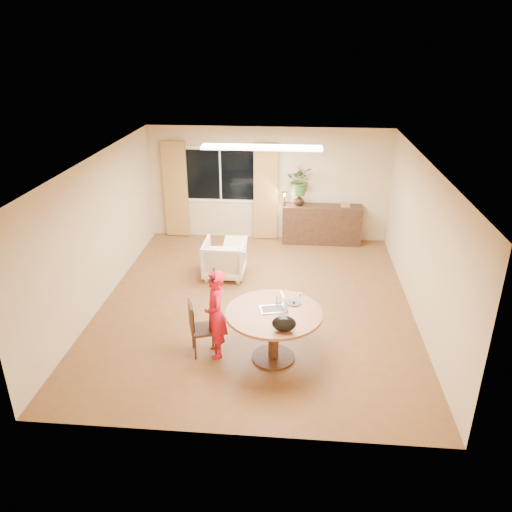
{
  "coord_description": "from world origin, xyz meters",
  "views": [
    {
      "loc": [
        0.68,
        -7.85,
        4.44
      ],
      "look_at": [
        0.02,
        -0.2,
        1.02
      ],
      "focal_mm": 35.0,
      "sensor_mm": 36.0,
      "label": 1
    }
  ],
  "objects_px": {
    "armchair": "(225,258)",
    "sideboard": "(322,224)",
    "dining_chair": "(204,328)",
    "dining_table": "(274,322)",
    "child": "(216,314)"
  },
  "relations": [
    {
      "from": "dining_table",
      "to": "dining_chair",
      "type": "xyz_separation_m",
      "value": [
        -1.05,
        0.07,
        -0.2
      ]
    },
    {
      "from": "dining_chair",
      "to": "child",
      "type": "height_order",
      "value": "child"
    },
    {
      "from": "dining_chair",
      "to": "armchair",
      "type": "height_order",
      "value": "dining_chair"
    },
    {
      "from": "armchair",
      "to": "dining_chair",
      "type": "bearing_deg",
      "value": 92.35
    },
    {
      "from": "dining_chair",
      "to": "dining_table",
      "type": "bearing_deg",
      "value": -21.53
    },
    {
      "from": "armchair",
      "to": "sideboard",
      "type": "relative_size",
      "value": 0.46
    },
    {
      "from": "dining_table",
      "to": "sideboard",
      "type": "relative_size",
      "value": 0.78
    },
    {
      "from": "dining_table",
      "to": "armchair",
      "type": "height_order",
      "value": "dining_table"
    },
    {
      "from": "dining_chair",
      "to": "armchair",
      "type": "bearing_deg",
      "value": 73.61
    },
    {
      "from": "child",
      "to": "armchair",
      "type": "xyz_separation_m",
      "value": [
        -0.26,
        2.67,
        -0.31
      ]
    },
    {
      "from": "child",
      "to": "armchair",
      "type": "height_order",
      "value": "child"
    },
    {
      "from": "dining_table",
      "to": "child",
      "type": "relative_size",
      "value": 1.03
    },
    {
      "from": "dining_chair",
      "to": "armchair",
      "type": "relative_size",
      "value": 1.04
    },
    {
      "from": "armchair",
      "to": "sideboard",
      "type": "bearing_deg",
      "value": -134.82
    },
    {
      "from": "dining_table",
      "to": "armchair",
      "type": "relative_size",
      "value": 1.7
    }
  ]
}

